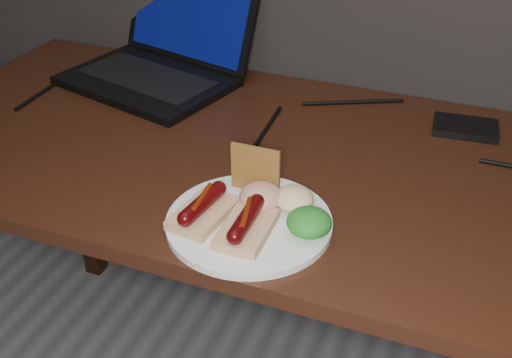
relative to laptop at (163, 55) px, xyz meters
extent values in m
cube|color=#371B0D|center=(0.31, -0.25, -0.07)|extent=(1.40, 0.70, 0.03)
cube|color=#371B0D|center=(-0.34, 0.05, -0.44)|extent=(0.05, 0.05, 0.72)
cube|color=black|center=(-0.01, -0.06, -0.04)|extent=(0.41, 0.33, 0.02)
cube|color=black|center=(-0.01, -0.06, -0.03)|extent=(0.33, 0.21, 0.00)
cube|color=black|center=(0.03, 0.10, 0.08)|extent=(0.38, 0.18, 0.23)
cube|color=#090856|center=(0.03, 0.10, 0.08)|extent=(0.34, 0.15, 0.20)
cube|color=black|center=(0.69, -0.02, -0.05)|extent=(0.13, 0.09, 0.02)
cylinder|color=black|center=(0.32, -0.15, -0.05)|extent=(0.02, 0.18, 0.01)
cylinder|color=black|center=(0.45, 0.02, -0.05)|extent=(0.20, 0.10, 0.01)
cylinder|color=black|center=(-0.21, -0.18, -0.05)|extent=(0.01, 0.20, 0.01)
cylinder|color=silver|center=(0.40, -0.47, -0.05)|extent=(0.32, 0.32, 0.01)
cube|color=#DDAE81|center=(0.33, -0.49, -0.03)|extent=(0.09, 0.12, 0.02)
cylinder|color=#4A0406|center=(0.33, -0.49, -0.01)|extent=(0.04, 0.10, 0.02)
sphere|color=#4A0406|center=(0.33, -0.54, -0.01)|extent=(0.02, 0.02, 0.02)
sphere|color=#4A0406|center=(0.34, -0.44, -0.01)|extent=(0.02, 0.02, 0.02)
cylinder|color=#5C1604|center=(0.33, -0.49, 0.00)|extent=(0.01, 0.07, 0.01)
cube|color=#DDAE81|center=(0.41, -0.50, -0.03)|extent=(0.07, 0.12, 0.02)
cylinder|color=#4A0406|center=(0.41, -0.50, -0.01)|extent=(0.03, 0.10, 0.02)
sphere|color=#4A0406|center=(0.41, -0.55, -0.01)|extent=(0.02, 0.02, 0.02)
sphere|color=#4A0406|center=(0.41, -0.45, -0.01)|extent=(0.02, 0.02, 0.02)
cylinder|color=#5C1604|center=(0.41, -0.50, 0.00)|extent=(0.02, 0.07, 0.01)
cube|color=#A96F2E|center=(0.38, -0.39, 0.00)|extent=(0.08, 0.01, 0.08)
ellipsoid|color=#195711|center=(0.50, -0.46, -0.02)|extent=(0.07, 0.07, 0.04)
ellipsoid|color=maroon|center=(0.41, -0.43, -0.02)|extent=(0.07, 0.07, 0.04)
ellipsoid|color=beige|center=(0.46, -0.41, -0.02)|extent=(0.06, 0.06, 0.04)
camera|label=1|loc=(0.71, -1.22, 0.56)|focal=45.00mm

